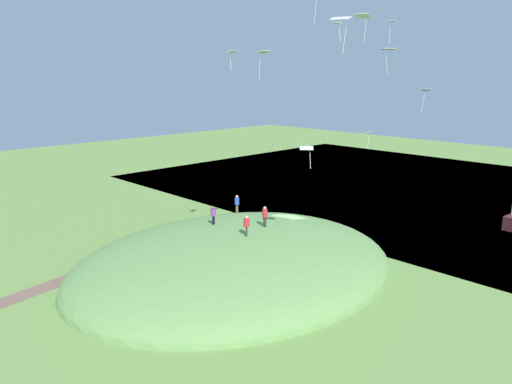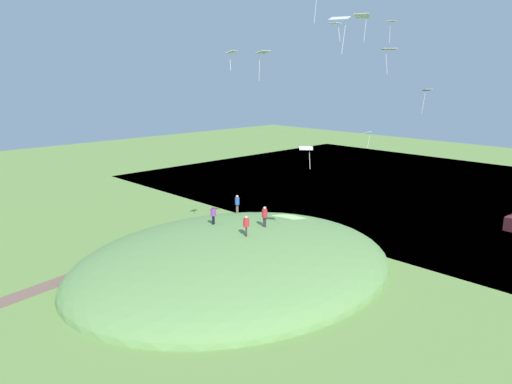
{
  "view_description": "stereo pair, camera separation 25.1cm",
  "coord_description": "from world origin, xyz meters",
  "px_view_note": "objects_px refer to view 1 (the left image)",
  "views": [
    {
      "loc": [
        33.45,
        29.86,
        15.37
      ],
      "look_at": [
        3.79,
        -0.58,
        5.28
      ],
      "focal_mm": 34.63,
      "sensor_mm": 36.0,
      "label": 1
    },
    {
      "loc": [
        33.27,
        30.04,
        15.37
      ],
      "look_at": [
        3.79,
        -0.58,
        5.28
      ],
      "focal_mm": 34.63,
      "sensor_mm": 36.0,
      "label": 2
    }
  ],
  "objects_px": {
    "person_watching_kites": "(237,202)",
    "kite_2": "(232,53)",
    "kite_3": "(366,133)",
    "kite_8": "(341,20)",
    "mooring_post": "(354,240)",
    "kite_7": "(389,50)",
    "kite_9": "(426,92)",
    "kite_5": "(336,24)",
    "kite_10": "(363,17)",
    "person_near_shore": "(265,214)",
    "kite_0": "(263,54)",
    "kite_6": "(391,23)",
    "person_with_child": "(247,224)",
    "kite_4": "(307,149)",
    "person_walking_path": "(213,213)"
  },
  "relations": [
    {
      "from": "kite_5",
      "to": "kite_7",
      "type": "distance_m",
      "value": 8.07
    },
    {
      "from": "person_watching_kites",
      "to": "kite_2",
      "type": "distance_m",
      "value": 15.96
    },
    {
      "from": "kite_2",
      "to": "kite_3",
      "type": "height_order",
      "value": "kite_2"
    },
    {
      "from": "kite_4",
      "to": "kite_8",
      "type": "distance_m",
      "value": 9.69
    },
    {
      "from": "kite_5",
      "to": "mooring_post",
      "type": "height_order",
      "value": "kite_5"
    },
    {
      "from": "kite_2",
      "to": "kite_7",
      "type": "relative_size",
      "value": 0.74
    },
    {
      "from": "person_walking_path",
      "to": "mooring_post",
      "type": "distance_m",
      "value": 13.41
    },
    {
      "from": "kite_3",
      "to": "kite_4",
      "type": "xyz_separation_m",
      "value": [
        7.38,
        -0.16,
        -0.56
      ]
    },
    {
      "from": "kite_10",
      "to": "mooring_post",
      "type": "bearing_deg",
      "value": -149.14
    },
    {
      "from": "person_near_shore",
      "to": "kite_2",
      "type": "distance_m",
      "value": 13.36
    },
    {
      "from": "person_with_child",
      "to": "person_walking_path",
      "type": "relative_size",
      "value": 1.04
    },
    {
      "from": "person_near_shore",
      "to": "kite_5",
      "type": "relative_size",
      "value": 1.48
    },
    {
      "from": "person_with_child",
      "to": "kite_4",
      "type": "height_order",
      "value": "kite_4"
    },
    {
      "from": "kite_8",
      "to": "kite_2",
      "type": "bearing_deg",
      "value": -90.2
    },
    {
      "from": "kite_0",
      "to": "kite_6",
      "type": "xyz_separation_m",
      "value": [
        -9.53,
        5.13,
        2.48
      ]
    },
    {
      "from": "kite_7",
      "to": "kite_9",
      "type": "xyz_separation_m",
      "value": [
        -6.37,
        0.12,
        -3.36
      ]
    },
    {
      "from": "kite_0",
      "to": "kite_10",
      "type": "relative_size",
      "value": 1.09
    },
    {
      "from": "person_watching_kites",
      "to": "kite_5",
      "type": "height_order",
      "value": "kite_5"
    },
    {
      "from": "person_walking_path",
      "to": "kite_5",
      "type": "bearing_deg",
      "value": 80.9
    },
    {
      "from": "kite_5",
      "to": "kite_9",
      "type": "height_order",
      "value": "kite_5"
    },
    {
      "from": "person_near_shore",
      "to": "kite_2",
      "type": "bearing_deg",
      "value": -118.97
    },
    {
      "from": "person_watching_kites",
      "to": "kite_6",
      "type": "height_order",
      "value": "kite_6"
    },
    {
      "from": "kite_5",
      "to": "kite_10",
      "type": "bearing_deg",
      "value": -161.86
    },
    {
      "from": "person_near_shore",
      "to": "person_walking_path",
      "type": "xyz_separation_m",
      "value": [
        2.55,
        -3.7,
        -0.16
      ]
    },
    {
      "from": "kite_4",
      "to": "person_near_shore",
      "type": "bearing_deg",
      "value": -99.09
    },
    {
      "from": "kite_0",
      "to": "kite_6",
      "type": "distance_m",
      "value": 11.11
    },
    {
      "from": "person_walking_path",
      "to": "kite_6",
      "type": "bearing_deg",
      "value": 121.57
    },
    {
      "from": "person_near_shore",
      "to": "kite_0",
      "type": "distance_m",
      "value": 13.02
    },
    {
      "from": "kite_0",
      "to": "kite_8",
      "type": "distance_m",
      "value": 9.19
    },
    {
      "from": "kite_9",
      "to": "kite_10",
      "type": "height_order",
      "value": "kite_10"
    },
    {
      "from": "kite_8",
      "to": "mooring_post",
      "type": "height_order",
      "value": "kite_8"
    },
    {
      "from": "kite_4",
      "to": "kite_8",
      "type": "height_order",
      "value": "kite_8"
    },
    {
      "from": "person_watching_kites",
      "to": "kite_3",
      "type": "height_order",
      "value": "kite_3"
    },
    {
      "from": "person_near_shore",
      "to": "kite_9",
      "type": "bearing_deg",
      "value": 49.11
    },
    {
      "from": "person_near_shore",
      "to": "kite_9",
      "type": "distance_m",
      "value": 18.13
    },
    {
      "from": "kite_0",
      "to": "kite_2",
      "type": "xyz_separation_m",
      "value": [
        2.11,
        -1.18,
        0.04
      ]
    },
    {
      "from": "kite_4",
      "to": "kite_8",
      "type": "bearing_deg",
      "value": 63.36
    },
    {
      "from": "person_walking_path",
      "to": "kite_8",
      "type": "height_order",
      "value": "kite_8"
    },
    {
      "from": "kite_2",
      "to": "kite_7",
      "type": "distance_m",
      "value": 12.44
    },
    {
      "from": "kite_7",
      "to": "kite_8",
      "type": "bearing_deg",
      "value": 15.21
    },
    {
      "from": "person_near_shore",
      "to": "mooring_post",
      "type": "relative_size",
      "value": 1.8
    },
    {
      "from": "kite_7",
      "to": "kite_6",
      "type": "bearing_deg",
      "value": -149.46
    },
    {
      "from": "kite_2",
      "to": "kite_9",
      "type": "xyz_separation_m",
      "value": [
        -16.51,
        7.31,
        -3.09
      ]
    },
    {
      "from": "person_with_child",
      "to": "kite_8",
      "type": "xyz_separation_m",
      "value": [
        0.03,
        8.44,
        14.67
      ]
    },
    {
      "from": "kite_4",
      "to": "kite_9",
      "type": "distance_m",
      "value": 15.03
    },
    {
      "from": "kite_0",
      "to": "kite_8",
      "type": "relative_size",
      "value": 1.02
    },
    {
      "from": "person_watching_kites",
      "to": "person_near_shore",
      "type": "height_order",
      "value": "person_near_shore"
    },
    {
      "from": "person_walking_path",
      "to": "kite_2",
      "type": "distance_m",
      "value": 13.53
    },
    {
      "from": "kite_8",
      "to": "kite_9",
      "type": "relative_size",
      "value": 1.01
    },
    {
      "from": "person_watching_kites",
      "to": "kite_0",
      "type": "relative_size",
      "value": 0.8
    }
  ]
}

